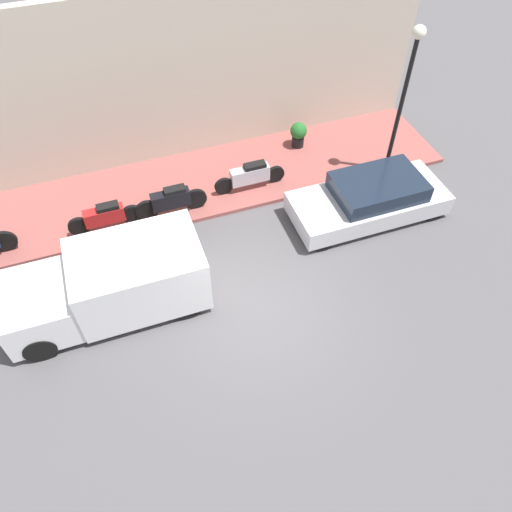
{
  "coord_description": "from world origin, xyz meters",
  "views": [
    {
      "loc": [
        -6.41,
        2.44,
        9.83
      ],
      "look_at": [
        1.19,
        -0.27,
        0.6
      ],
      "focal_mm": 35.0,
      "sensor_mm": 36.0,
      "label": 1
    }
  ],
  "objects_px": {
    "motorcycle_red": "(105,216)",
    "parked_car": "(371,199)",
    "scooter_silver": "(250,175)",
    "streetlamp": "(408,79)",
    "potted_plant": "(298,134)",
    "motorcycle_black": "(171,200)",
    "delivery_van": "(109,284)"
  },
  "relations": [
    {
      "from": "parked_car",
      "to": "motorcycle_black",
      "type": "relative_size",
      "value": 2.15
    },
    {
      "from": "delivery_van",
      "to": "motorcycle_black",
      "type": "distance_m",
      "value": 3.29
    },
    {
      "from": "streetlamp",
      "to": "potted_plant",
      "type": "bearing_deg",
      "value": 46.64
    },
    {
      "from": "delivery_van",
      "to": "streetlamp",
      "type": "xyz_separation_m",
      "value": [
        2.32,
        -8.58,
        2.21
      ]
    },
    {
      "from": "parked_car",
      "to": "potted_plant",
      "type": "height_order",
      "value": "parked_car"
    },
    {
      "from": "motorcycle_black",
      "to": "potted_plant",
      "type": "xyz_separation_m",
      "value": [
        1.7,
        -4.48,
        -0.01
      ]
    },
    {
      "from": "motorcycle_black",
      "to": "parked_car",
      "type": "bearing_deg",
      "value": -108.79
    },
    {
      "from": "motorcycle_black",
      "to": "motorcycle_red",
      "type": "relative_size",
      "value": 1.01
    },
    {
      "from": "scooter_silver",
      "to": "potted_plant",
      "type": "distance_m",
      "value": 2.52
    },
    {
      "from": "parked_car",
      "to": "streetlamp",
      "type": "distance_m",
      "value": 3.23
    },
    {
      "from": "streetlamp",
      "to": "parked_car",
      "type": "bearing_deg",
      "value": 136.79
    },
    {
      "from": "delivery_van",
      "to": "motorcycle_black",
      "type": "xyz_separation_m",
      "value": [
        2.59,
        -2.01,
        -0.28
      ]
    },
    {
      "from": "motorcycle_black",
      "to": "streetlamp",
      "type": "relative_size",
      "value": 0.46
    },
    {
      "from": "parked_car",
      "to": "scooter_silver",
      "type": "relative_size",
      "value": 2.02
    },
    {
      "from": "delivery_van",
      "to": "potted_plant",
      "type": "bearing_deg",
      "value": -56.52
    },
    {
      "from": "parked_car",
      "to": "potted_plant",
      "type": "xyz_separation_m",
      "value": [
        3.46,
        0.69,
        -0.01
      ]
    },
    {
      "from": "parked_car",
      "to": "streetlamp",
      "type": "relative_size",
      "value": 0.98
    },
    {
      "from": "motorcycle_red",
      "to": "streetlamp",
      "type": "xyz_separation_m",
      "value": [
        -0.3,
        -8.37,
        2.53
      ]
    },
    {
      "from": "motorcycle_black",
      "to": "scooter_silver",
      "type": "bearing_deg",
      "value": -82.78
    },
    {
      "from": "parked_car",
      "to": "scooter_silver",
      "type": "bearing_deg",
      "value": 53.43
    },
    {
      "from": "motorcycle_black",
      "to": "scooter_silver",
      "type": "height_order",
      "value": "motorcycle_black"
    },
    {
      "from": "scooter_silver",
      "to": "motorcycle_red",
      "type": "distance_m",
      "value": 4.2
    },
    {
      "from": "scooter_silver",
      "to": "streetlamp",
      "type": "distance_m",
      "value": 4.91
    },
    {
      "from": "potted_plant",
      "to": "motorcycle_black",
      "type": "bearing_deg",
      "value": 110.81
    },
    {
      "from": "parked_car",
      "to": "potted_plant",
      "type": "distance_m",
      "value": 3.53
    },
    {
      "from": "streetlamp",
      "to": "delivery_van",
      "type": "bearing_deg",
      "value": 105.15
    },
    {
      "from": "motorcycle_black",
      "to": "motorcycle_red",
      "type": "xyz_separation_m",
      "value": [
        0.03,
        1.8,
        -0.04
      ]
    },
    {
      "from": "motorcycle_red",
      "to": "parked_car",
      "type": "bearing_deg",
      "value": -104.43
    },
    {
      "from": "motorcycle_black",
      "to": "delivery_van",
      "type": "bearing_deg",
      "value": 142.17
    },
    {
      "from": "parked_car",
      "to": "motorcycle_red",
      "type": "distance_m",
      "value": 7.2
    },
    {
      "from": "delivery_van",
      "to": "streetlamp",
      "type": "distance_m",
      "value": 9.16
    },
    {
      "from": "parked_car",
      "to": "delivery_van",
      "type": "height_order",
      "value": "delivery_van"
    }
  ]
}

